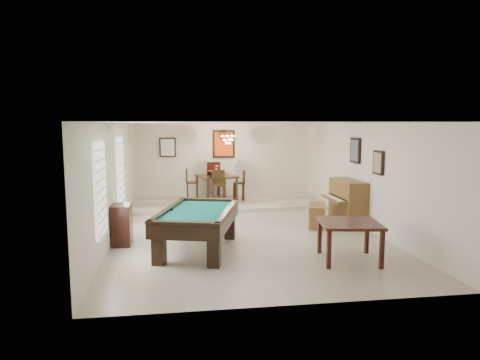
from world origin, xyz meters
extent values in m
cube|color=beige|center=(0.00, 0.00, -0.01)|extent=(6.00, 9.00, 0.02)
cube|color=silver|center=(0.00, 4.50, 1.30)|extent=(6.00, 0.04, 2.60)
cube|color=silver|center=(0.00, -4.50, 1.30)|extent=(6.00, 0.04, 2.60)
cube|color=silver|center=(-3.00, 0.00, 1.30)|extent=(0.04, 9.00, 2.60)
cube|color=silver|center=(3.00, 0.00, 1.30)|extent=(0.04, 9.00, 2.60)
cube|color=white|center=(0.00, 0.00, 2.60)|extent=(6.00, 9.00, 0.04)
cube|color=beige|center=(0.00, 3.25, 0.06)|extent=(6.00, 2.50, 0.12)
cube|color=white|center=(-2.97, -2.20, 1.40)|extent=(0.06, 1.00, 1.70)
cube|color=white|center=(-2.97, 0.60, 1.40)|extent=(0.06, 1.00, 1.70)
cube|color=brown|center=(1.90, 0.09, 0.28)|extent=(0.68, 1.07, 0.55)
cube|color=black|center=(-2.78, -0.94, 0.44)|extent=(0.39, 0.58, 0.87)
cube|color=#D84C14|center=(0.00, 4.46, 1.90)|extent=(0.75, 0.06, 0.95)
cube|color=white|center=(-1.90, 4.46, 1.80)|extent=(0.55, 0.06, 0.65)
cube|color=slate|center=(2.96, 0.30, 1.90)|extent=(0.06, 0.55, 0.65)
cube|color=gray|center=(2.96, -1.00, 1.70)|extent=(0.06, 0.45, 0.55)
camera|label=1|loc=(-1.58, -10.15, 2.56)|focal=32.00mm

